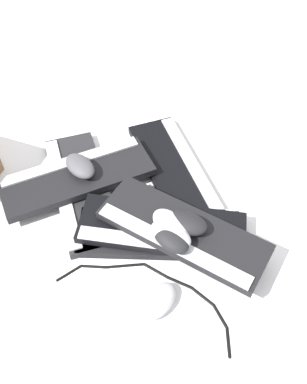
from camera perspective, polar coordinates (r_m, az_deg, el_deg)
name	(u,v)px	position (r m, az deg, el deg)	size (l,w,h in m)	color
ground_plane	(170,190)	(1.27, 2.19, 0.31)	(3.20, 3.20, 0.00)	white
keyboard_0	(175,170)	(1.31, 2.82, 2.95)	(0.32, 0.46, 0.03)	black
keyboard_1	(81,189)	(1.27, -9.69, 0.39)	(0.33, 0.46, 0.03)	#232326
keyboard_2	(160,233)	(1.16, 0.81, -5.44)	(0.42, 0.42, 0.03)	black
keyboard_3	(162,229)	(1.13, 1.11, -4.89)	(0.39, 0.44, 0.03)	black
keyboard_4	(182,232)	(1.10, 3.88, -5.30)	(0.26, 0.46, 0.03)	black
keyboard_5	(77,177)	(1.27, -10.14, 2.04)	(0.46, 0.29, 0.03)	black
mouse_0	(80,166)	(1.24, -9.77, 3.43)	(0.11, 0.07, 0.04)	#4C4C51
mouse_1	(171,234)	(1.05, 2.31, -5.68)	(0.11, 0.07, 0.04)	#B7B7BC
mouse_2	(171,237)	(1.04, 2.29, -6.02)	(0.11, 0.07, 0.04)	black
mouse_3	(170,224)	(1.06, 2.26, -4.33)	(0.11, 0.07, 0.04)	#B7B7BC
mouse_4	(159,301)	(1.06, 0.71, -14.29)	(0.11, 0.07, 0.04)	#B7B7BC
mouse_5	(186,223)	(1.07, 4.35, -4.14)	(0.11, 0.07, 0.04)	black
cable_0	(155,286)	(1.09, 0.22, -12.48)	(0.24, 0.43, 0.01)	black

